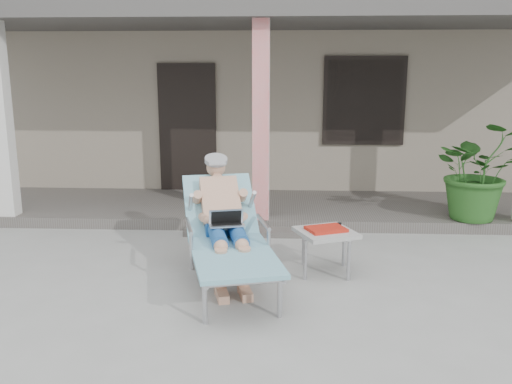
{
  "coord_description": "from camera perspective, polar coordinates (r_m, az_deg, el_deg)",
  "views": [
    {
      "loc": [
        0.29,
        -5.0,
        2.07
      ],
      "look_at": [
        0.01,
        0.6,
        0.85
      ],
      "focal_mm": 38.0,
      "sensor_mm": 36.0,
      "label": 1
    }
  ],
  "objects": [
    {
      "name": "ground",
      "position": [
        5.41,
        -0.44,
        -10.19
      ],
      "size": [
        60.0,
        60.0,
        0.0
      ],
      "primitive_type": "plane",
      "color": "#9E9E99",
      "rests_on": "ground"
    },
    {
      "name": "house",
      "position": [
        11.5,
        1.44,
        10.25
      ],
      "size": [
        10.4,
        5.4,
        3.3
      ],
      "color": "gray",
      "rests_on": "ground"
    },
    {
      "name": "porch_deck",
      "position": [
        8.25,
        0.76,
        -1.73
      ],
      "size": [
        10.0,
        2.0,
        0.15
      ],
      "primitive_type": "cube",
      "color": "#605B56",
      "rests_on": "ground"
    },
    {
      "name": "porch_overhang",
      "position": [
        7.98,
        0.8,
        17.44
      ],
      "size": [
        10.0,
        2.3,
        2.85
      ],
      "color": "silver",
      "rests_on": "porch_deck"
    },
    {
      "name": "porch_step",
      "position": [
        7.15,
        0.41,
        -4.24
      ],
      "size": [
        2.0,
        0.3,
        0.07
      ],
      "primitive_type": "cube",
      "color": "#605B56",
      "rests_on": "ground"
    },
    {
      "name": "lounger",
      "position": [
        5.43,
        -3.24,
        -1.27
      ],
      "size": [
        1.2,
        2.07,
        1.3
      ],
      "rotation": [
        0.0,
        0.0,
        0.25
      ],
      "color": "#B7B7BC",
      "rests_on": "ground"
    },
    {
      "name": "side_table",
      "position": [
        5.76,
        7.36,
        -4.47
      ],
      "size": [
        0.72,
        0.72,
        0.5
      ],
      "rotation": [
        0.0,
        0.0,
        0.39
      ],
      "color": "#A9A9A4",
      "rests_on": "ground"
    },
    {
      "name": "potted_palm",
      "position": [
        7.8,
        22.38,
        2.08
      ],
      "size": [
        1.22,
        1.06,
        1.33
      ],
      "primitive_type": "imported",
      "rotation": [
        0.0,
        0.0,
        0.02
      ],
      "color": "#26591E",
      "rests_on": "porch_deck"
    }
  ]
}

